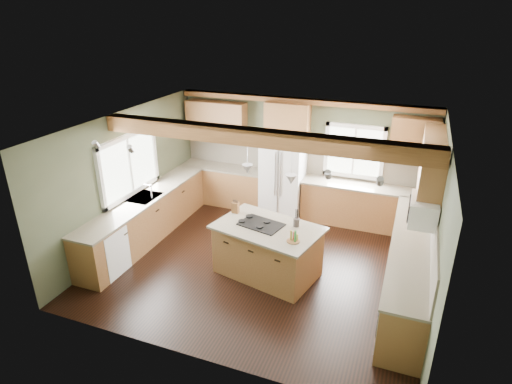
% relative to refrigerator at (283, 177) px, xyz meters
% --- Properties ---
extents(floor, '(5.60, 5.60, 0.00)m').
position_rel_refrigerator_xyz_m(floor, '(0.30, -2.12, -0.90)').
color(floor, black).
rests_on(floor, ground).
extents(ceiling, '(5.60, 5.60, 0.00)m').
position_rel_refrigerator_xyz_m(ceiling, '(0.30, -2.12, 1.70)').
color(ceiling, silver).
rests_on(ceiling, wall_back).
extents(wall_back, '(5.60, 0.00, 5.60)m').
position_rel_refrigerator_xyz_m(wall_back, '(0.30, 0.38, 0.40)').
color(wall_back, '#3E4732').
rests_on(wall_back, ground).
extents(wall_left, '(0.00, 5.00, 5.00)m').
position_rel_refrigerator_xyz_m(wall_left, '(-2.50, -2.12, 0.40)').
color(wall_left, '#3E4732').
rests_on(wall_left, ground).
extents(wall_right, '(0.00, 5.00, 5.00)m').
position_rel_refrigerator_xyz_m(wall_right, '(3.10, -2.12, 0.40)').
color(wall_right, '#3E4732').
rests_on(wall_right, ground).
extents(ceiling_beam, '(5.55, 0.26, 0.26)m').
position_rel_refrigerator_xyz_m(ceiling_beam, '(0.30, -2.38, 1.57)').
color(ceiling_beam, brown).
rests_on(ceiling_beam, ceiling).
extents(soffit_trim, '(5.55, 0.20, 0.10)m').
position_rel_refrigerator_xyz_m(soffit_trim, '(0.30, 0.28, 1.64)').
color(soffit_trim, brown).
rests_on(soffit_trim, ceiling).
extents(backsplash_back, '(5.58, 0.03, 0.58)m').
position_rel_refrigerator_xyz_m(backsplash_back, '(0.30, 0.36, 0.31)').
color(backsplash_back, brown).
rests_on(backsplash_back, wall_back).
extents(backsplash_right, '(0.03, 3.70, 0.58)m').
position_rel_refrigerator_xyz_m(backsplash_right, '(3.08, -2.07, 0.31)').
color(backsplash_right, brown).
rests_on(backsplash_right, wall_right).
extents(base_cab_back_left, '(2.02, 0.60, 0.88)m').
position_rel_refrigerator_xyz_m(base_cab_back_left, '(-1.49, 0.08, -0.46)').
color(base_cab_back_left, brown).
rests_on(base_cab_back_left, floor).
extents(counter_back_left, '(2.06, 0.64, 0.04)m').
position_rel_refrigerator_xyz_m(counter_back_left, '(-1.49, 0.08, 0.00)').
color(counter_back_left, brown).
rests_on(counter_back_left, base_cab_back_left).
extents(base_cab_back_right, '(2.62, 0.60, 0.88)m').
position_rel_refrigerator_xyz_m(base_cab_back_right, '(1.79, 0.08, -0.46)').
color(base_cab_back_right, brown).
rests_on(base_cab_back_right, floor).
extents(counter_back_right, '(2.66, 0.64, 0.04)m').
position_rel_refrigerator_xyz_m(counter_back_right, '(1.79, 0.08, 0.00)').
color(counter_back_right, brown).
rests_on(counter_back_right, base_cab_back_right).
extents(base_cab_left, '(0.60, 3.70, 0.88)m').
position_rel_refrigerator_xyz_m(base_cab_left, '(-2.20, -2.07, -0.46)').
color(base_cab_left, brown).
rests_on(base_cab_left, floor).
extents(counter_left, '(0.64, 3.74, 0.04)m').
position_rel_refrigerator_xyz_m(counter_left, '(-2.20, -2.07, 0.00)').
color(counter_left, brown).
rests_on(counter_left, base_cab_left).
extents(base_cab_right, '(0.60, 3.70, 0.88)m').
position_rel_refrigerator_xyz_m(base_cab_right, '(2.80, -2.07, -0.46)').
color(base_cab_right, brown).
rests_on(base_cab_right, floor).
extents(counter_right, '(0.64, 3.74, 0.04)m').
position_rel_refrigerator_xyz_m(counter_right, '(2.80, -2.07, 0.00)').
color(counter_right, brown).
rests_on(counter_right, base_cab_right).
extents(upper_cab_back_left, '(1.40, 0.35, 0.90)m').
position_rel_refrigerator_xyz_m(upper_cab_back_left, '(-1.69, 0.21, 1.05)').
color(upper_cab_back_left, brown).
rests_on(upper_cab_back_left, wall_back).
extents(upper_cab_over_fridge, '(0.96, 0.35, 0.70)m').
position_rel_refrigerator_xyz_m(upper_cab_over_fridge, '(-0.00, 0.21, 1.25)').
color(upper_cab_over_fridge, brown).
rests_on(upper_cab_over_fridge, wall_back).
extents(upper_cab_right, '(0.35, 2.20, 0.90)m').
position_rel_refrigerator_xyz_m(upper_cab_right, '(2.92, -1.22, 1.05)').
color(upper_cab_right, brown).
rests_on(upper_cab_right, wall_right).
extents(upper_cab_back_corner, '(0.90, 0.35, 0.90)m').
position_rel_refrigerator_xyz_m(upper_cab_back_corner, '(2.60, 0.21, 1.05)').
color(upper_cab_back_corner, brown).
rests_on(upper_cab_back_corner, wall_back).
extents(window_left, '(0.04, 1.60, 1.05)m').
position_rel_refrigerator_xyz_m(window_left, '(-2.48, -2.07, 0.65)').
color(window_left, white).
rests_on(window_left, wall_left).
extents(window_back, '(1.10, 0.04, 1.00)m').
position_rel_refrigerator_xyz_m(window_back, '(1.45, 0.36, 0.65)').
color(window_back, white).
rests_on(window_back, wall_back).
extents(sink, '(0.50, 0.65, 0.03)m').
position_rel_refrigerator_xyz_m(sink, '(-2.20, -2.07, 0.01)').
color(sink, '#262628').
rests_on(sink, counter_left).
extents(faucet, '(0.02, 0.02, 0.28)m').
position_rel_refrigerator_xyz_m(faucet, '(-2.02, -2.07, 0.15)').
color(faucet, '#B2B2B7').
rests_on(faucet, sink).
extents(dishwasher, '(0.60, 0.60, 0.84)m').
position_rel_refrigerator_xyz_m(dishwasher, '(-2.19, -3.37, -0.47)').
color(dishwasher, white).
rests_on(dishwasher, floor).
extents(oven, '(0.60, 0.72, 0.84)m').
position_rel_refrigerator_xyz_m(oven, '(2.79, -3.37, -0.47)').
color(oven, white).
rests_on(oven, floor).
extents(microwave, '(0.40, 0.70, 0.38)m').
position_rel_refrigerator_xyz_m(microwave, '(2.88, -2.17, 0.65)').
color(microwave, white).
rests_on(microwave, wall_right).
extents(pendant_left, '(0.18, 0.18, 0.16)m').
position_rel_refrigerator_xyz_m(pendant_left, '(0.08, -2.29, 0.98)').
color(pendant_left, '#B2B2B7').
rests_on(pendant_left, ceiling).
extents(pendant_right, '(0.18, 0.18, 0.16)m').
position_rel_refrigerator_xyz_m(pendant_right, '(0.89, -2.48, 0.98)').
color(pendant_right, '#B2B2B7').
rests_on(pendant_right, ceiling).
extents(refrigerator, '(0.90, 0.74, 1.80)m').
position_rel_refrigerator_xyz_m(refrigerator, '(0.00, 0.00, 0.00)').
color(refrigerator, white).
rests_on(refrigerator, floor).
extents(island, '(1.85, 1.36, 0.88)m').
position_rel_refrigerator_xyz_m(island, '(0.49, -2.38, -0.46)').
color(island, brown).
rests_on(island, floor).
extents(island_top, '(1.98, 1.49, 0.04)m').
position_rel_refrigerator_xyz_m(island_top, '(0.49, -2.38, 0.00)').
color(island_top, brown).
rests_on(island_top, island).
extents(cooktop, '(0.81, 0.63, 0.02)m').
position_rel_refrigerator_xyz_m(cooktop, '(0.35, -2.35, 0.03)').
color(cooktop, black).
rests_on(cooktop, island_top).
extents(knife_block, '(0.12, 0.09, 0.20)m').
position_rel_refrigerator_xyz_m(knife_block, '(-0.25, -2.07, 0.12)').
color(knife_block, brown).
rests_on(knife_block, island_top).
extents(utensil_crock, '(0.12, 0.12, 0.14)m').
position_rel_refrigerator_xyz_m(utensil_crock, '(0.93, -2.18, 0.09)').
color(utensil_crock, '#38312D').
rests_on(utensil_crock, island_top).
extents(bottle_tray, '(0.22, 0.22, 0.20)m').
position_rel_refrigerator_xyz_m(bottle_tray, '(1.03, -2.70, 0.12)').
color(bottle_tray, brown).
rests_on(bottle_tray, island_top).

